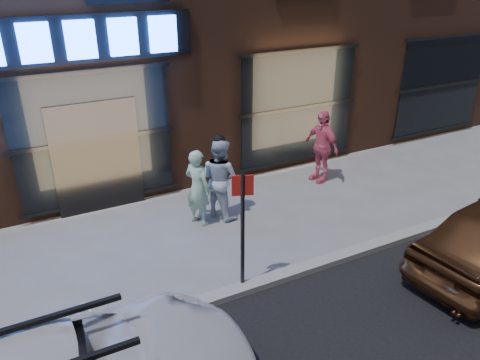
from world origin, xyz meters
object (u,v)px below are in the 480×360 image
Objects in this scene: man_bowtie at (198,188)px; passerby at (321,146)px; man_cap at (220,178)px; sign_post at (243,222)px.

man_bowtie is 3.49m from passerby.
man_cap is 0.83× the size of sign_post.
passerby is at bearing 58.71° from sign_post.
man_bowtie is 0.93× the size of man_cap.
sign_post is at bearing 148.03° from man_bowtie.
passerby is 4.64m from sign_post.
man_cap is at bearing 93.64° from sign_post.
passerby is 0.85× the size of sign_post.
passerby is (3.44, 0.58, 0.08)m from man_bowtie.
sign_post is (-0.71, -2.39, 0.39)m from man_cap.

